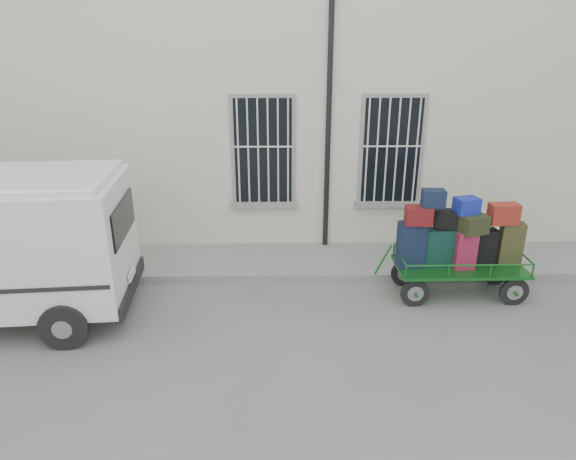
{
  "coord_description": "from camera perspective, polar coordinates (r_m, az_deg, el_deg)",
  "views": [
    {
      "loc": [
        -0.04,
        -7.65,
        4.62
      ],
      "look_at": [
        0.09,
        1.0,
        1.25
      ],
      "focal_mm": 32.0,
      "sensor_mm": 36.0,
      "label": 1
    }
  ],
  "objects": [
    {
      "name": "sidewalk",
      "position": [
        10.85,
        -0.58,
        -3.47
      ],
      "size": [
        24.0,
        1.7,
        0.15
      ],
      "primitive_type": "cube",
      "color": "gray",
      "rests_on": "ground"
    },
    {
      "name": "building",
      "position": [
        13.25,
        -0.7,
        14.28
      ],
      "size": [
        24.0,
        5.15,
        6.0
      ],
      "color": "beige",
      "rests_on": "ground"
    },
    {
      "name": "ground",
      "position": [
        8.94,
        -0.49,
        -9.83
      ],
      "size": [
        80.0,
        80.0,
        0.0
      ],
      "primitive_type": "plane",
      "color": "slate",
      "rests_on": "ground"
    },
    {
      "name": "luggage_cart",
      "position": [
        9.76,
        18.34,
        -1.58
      ],
      "size": [
        2.73,
        1.07,
        2.06
      ],
      "rotation": [
        0.0,
        0.0,
        0.01
      ],
      "color": "black",
      "rests_on": "ground"
    }
  ]
}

